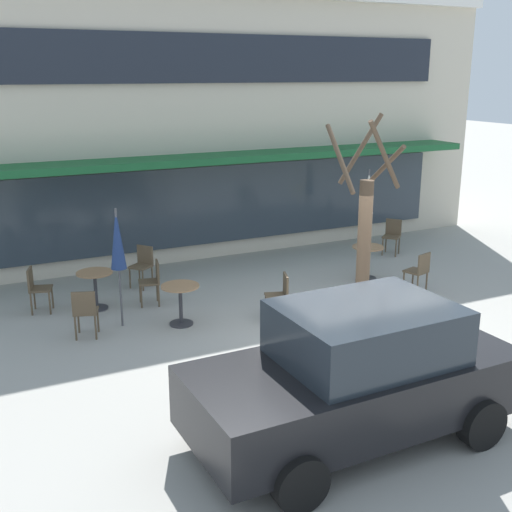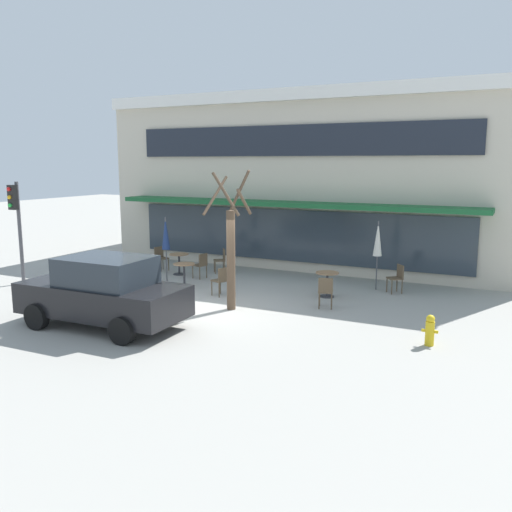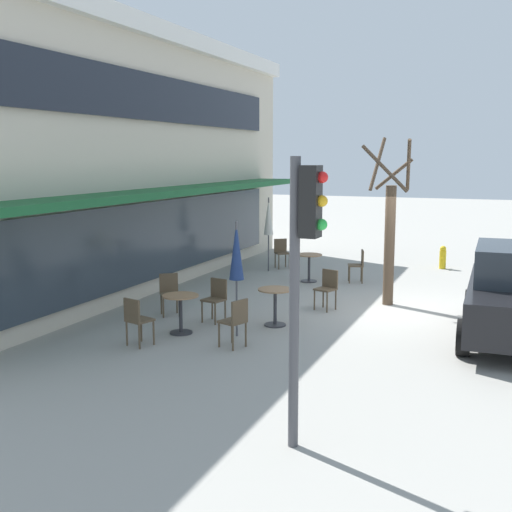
% 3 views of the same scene
% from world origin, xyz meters
% --- Properties ---
extents(ground_plane, '(80.00, 80.00, 0.00)m').
position_xyz_m(ground_plane, '(0.00, 0.00, 0.00)').
color(ground_plane, '#9E9B93').
extents(building_facade, '(16.09, 9.10, 6.65)m').
position_xyz_m(building_facade, '(0.00, 9.96, 3.32)').
color(building_facade, beige).
rests_on(building_facade, ground).
extents(cafe_table_near_wall, '(0.70, 0.70, 0.76)m').
position_xyz_m(cafe_table_near_wall, '(2.49, 2.86, 0.52)').
color(cafe_table_near_wall, '#333338').
rests_on(cafe_table_near_wall, ground).
extents(cafe_table_streetside, '(0.70, 0.70, 0.76)m').
position_xyz_m(cafe_table_streetside, '(-3.39, 3.62, 0.52)').
color(cafe_table_streetside, '#333338').
rests_on(cafe_table_streetside, ground).
extents(cafe_table_by_tree, '(0.70, 0.70, 0.76)m').
position_xyz_m(cafe_table_by_tree, '(-2.17, 2.12, 0.52)').
color(cafe_table_by_tree, '#333338').
rests_on(cafe_table_by_tree, ground).
extents(patio_umbrella_green_folded, '(0.28, 0.28, 2.20)m').
position_xyz_m(patio_umbrella_green_folded, '(-3.16, 2.53, 1.63)').
color(patio_umbrella_green_folded, '#4C4C51').
rests_on(patio_umbrella_green_folded, ground).
extents(patio_umbrella_cream_folded, '(0.28, 0.28, 2.20)m').
position_xyz_m(patio_umbrella_cream_folded, '(3.59, 4.46, 1.63)').
color(patio_umbrella_cream_folded, '#4C4C51').
rests_on(patio_umbrella_cream_folded, ground).
extents(cafe_chair_0, '(0.48, 0.48, 0.89)m').
position_xyz_m(cafe_chair_0, '(-2.31, 3.38, 0.53)').
color(cafe_chair_0, brown).
rests_on(cafe_chair_0, ground).
extents(cafe_chair_1, '(0.56, 0.56, 0.89)m').
position_xyz_m(cafe_chair_1, '(-2.17, 4.55, 0.53)').
color(cafe_chair_1, brown).
rests_on(cafe_chair_1, ground).
extents(cafe_chair_2, '(0.50, 0.50, 0.89)m').
position_xyz_m(cafe_chair_2, '(2.89, 1.58, 0.53)').
color(cafe_chair_2, brown).
rests_on(cafe_chair_2, ground).
extents(cafe_chair_3, '(0.51, 0.51, 0.89)m').
position_xyz_m(cafe_chair_3, '(-0.42, 1.53, 0.53)').
color(cafe_chair_3, brown).
rests_on(cafe_chair_3, ground).
extents(cafe_chair_4, '(0.51, 0.51, 0.89)m').
position_xyz_m(cafe_chair_4, '(-3.87, 2.25, 0.53)').
color(cafe_chair_4, brown).
rests_on(cafe_chair_4, ground).
extents(cafe_chair_5, '(0.50, 0.50, 0.89)m').
position_xyz_m(cafe_chair_5, '(-4.45, 3.94, 0.53)').
color(cafe_chair_5, brown).
rests_on(cafe_chair_5, ground).
extents(cafe_chair_6, '(0.56, 0.56, 0.89)m').
position_xyz_m(cafe_chair_6, '(4.27, 4.30, 0.53)').
color(cafe_chair_6, brown).
rests_on(cafe_chair_6, ground).
extents(parked_sedan, '(4.24, 2.09, 1.76)m').
position_xyz_m(parked_sedan, '(-1.46, -2.43, 0.88)').
color(parked_sedan, black).
rests_on(parked_sedan, ground).
extents(street_tree, '(1.09, 1.09, 3.83)m').
position_xyz_m(street_tree, '(0.57, 0.36, 1.68)').
color(street_tree, brown).
rests_on(street_tree, ground).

